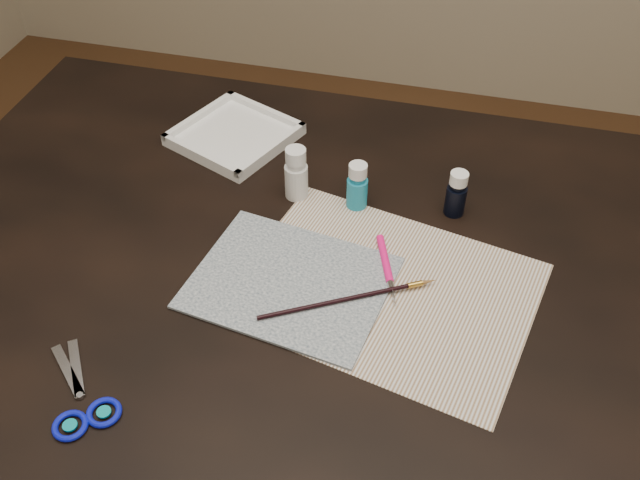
% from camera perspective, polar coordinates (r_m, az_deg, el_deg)
% --- Properties ---
extents(table, '(1.30, 0.90, 0.75)m').
position_cam_1_polar(table, '(1.31, 0.00, -13.55)').
color(table, black).
rests_on(table, ground).
extents(paper, '(0.45, 0.38, 0.00)m').
position_cam_1_polar(paper, '(0.99, 5.22, -3.98)').
color(paper, silver).
rests_on(paper, table).
extents(canvas, '(0.29, 0.25, 0.00)m').
position_cam_1_polar(canvas, '(0.99, -2.41, -3.40)').
color(canvas, '#102339').
rests_on(canvas, paper).
extents(paint_bottle_white, '(0.04, 0.04, 0.09)m').
position_cam_1_polar(paint_bottle_white, '(1.11, -1.92, 5.38)').
color(paint_bottle_white, silver).
rests_on(paint_bottle_white, table).
extents(paint_bottle_cyan, '(0.04, 0.04, 0.08)m').
position_cam_1_polar(paint_bottle_cyan, '(1.09, 3.00, 4.35)').
color(paint_bottle_cyan, teal).
rests_on(paint_bottle_cyan, table).
extents(paint_bottle_navy, '(0.04, 0.04, 0.08)m').
position_cam_1_polar(paint_bottle_navy, '(1.10, 10.86, 3.69)').
color(paint_bottle_navy, black).
rests_on(paint_bottle_navy, table).
extents(paintbrush, '(0.22, 0.13, 0.01)m').
position_cam_1_polar(paintbrush, '(0.96, 2.34, -4.69)').
color(paintbrush, black).
rests_on(paintbrush, canvas).
extents(craft_knife, '(0.06, 0.13, 0.01)m').
position_cam_1_polar(craft_knife, '(1.01, 5.41, -2.41)').
color(craft_knife, '#FF117A').
rests_on(craft_knife, paper).
extents(scissors, '(0.18, 0.17, 0.01)m').
position_cam_1_polar(scissors, '(0.93, -19.22, -11.15)').
color(scissors, silver).
rests_on(scissors, table).
extents(palette_tray, '(0.23, 0.23, 0.02)m').
position_cam_1_polar(palette_tray, '(1.26, -6.85, 8.40)').
color(palette_tray, white).
rests_on(palette_tray, table).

